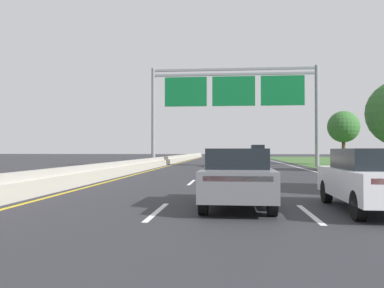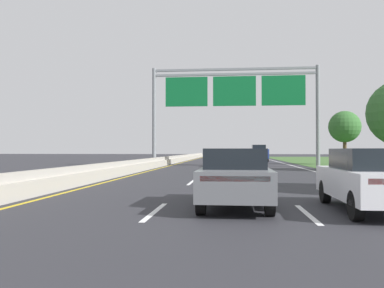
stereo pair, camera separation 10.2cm
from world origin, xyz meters
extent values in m
plane|color=#2B2B30|center=(0.00, 35.00, 0.00)|extent=(220.00, 220.00, 0.00)
cube|color=white|center=(-1.85, 10.50, 0.00)|extent=(0.14, 3.00, 0.01)
cube|color=white|center=(-1.85, 19.50, 0.00)|extent=(0.14, 3.00, 0.01)
cube|color=white|center=(-1.85, 28.50, 0.00)|extent=(0.14, 3.00, 0.01)
cube|color=white|center=(-1.85, 37.50, 0.00)|extent=(0.14, 3.00, 0.01)
cube|color=white|center=(-1.85, 46.50, 0.00)|extent=(0.14, 3.00, 0.01)
cube|color=white|center=(-1.85, 55.50, 0.00)|extent=(0.14, 3.00, 0.01)
cube|color=white|center=(-1.85, 64.50, 0.00)|extent=(0.14, 3.00, 0.01)
cube|color=white|center=(-1.85, 73.50, 0.00)|extent=(0.14, 3.00, 0.01)
cube|color=white|center=(-1.85, 82.50, 0.00)|extent=(0.14, 3.00, 0.01)
cube|color=white|center=(1.85, 10.50, 0.00)|extent=(0.14, 3.00, 0.01)
cube|color=white|center=(1.85, 19.50, 0.00)|extent=(0.14, 3.00, 0.01)
cube|color=white|center=(1.85, 28.50, 0.00)|extent=(0.14, 3.00, 0.01)
cube|color=white|center=(1.85, 37.50, 0.00)|extent=(0.14, 3.00, 0.01)
cube|color=white|center=(1.85, 46.50, 0.00)|extent=(0.14, 3.00, 0.01)
cube|color=white|center=(1.85, 55.50, 0.00)|extent=(0.14, 3.00, 0.01)
cube|color=white|center=(1.85, 64.50, 0.00)|extent=(0.14, 3.00, 0.01)
cube|color=white|center=(1.85, 73.50, 0.00)|extent=(0.14, 3.00, 0.01)
cube|color=white|center=(1.85, 82.50, 0.00)|extent=(0.14, 3.00, 0.01)
cube|color=white|center=(5.90, 35.00, 0.00)|extent=(0.16, 106.00, 0.01)
cube|color=gold|center=(-5.90, 35.00, 0.00)|extent=(0.16, 106.00, 0.01)
cube|color=#A8A399|center=(-6.60, 35.00, 0.28)|extent=(0.60, 110.00, 0.55)
cube|color=#A8A399|center=(-6.60, 35.00, 0.70)|extent=(0.25, 110.00, 0.30)
cylinder|color=gray|center=(-7.05, 37.08, 4.52)|extent=(0.36, 0.36, 9.05)
cylinder|color=gray|center=(7.65, 37.08, 4.52)|extent=(0.36, 0.36, 9.05)
cube|color=gray|center=(0.30, 37.08, 8.82)|extent=(14.70, 0.24, 0.20)
cube|color=gray|center=(0.30, 37.08, 8.37)|extent=(14.70, 0.24, 0.20)
cube|color=#0C602D|center=(-4.03, 36.90, 6.82)|extent=(3.83, 0.12, 2.67)
cube|color=#0C602D|center=(0.30, 36.90, 6.82)|extent=(3.83, 0.12, 2.67)
cube|color=#0C602D|center=(4.63, 36.90, 6.82)|extent=(3.83, 0.12, 2.67)
cube|color=navy|center=(3.64, 53.87, 0.92)|extent=(2.07, 5.43, 1.00)
cube|color=black|center=(3.63, 54.72, 1.81)|extent=(1.74, 1.92, 0.78)
cube|color=#B21414|center=(3.67, 51.22, 1.22)|extent=(1.68, 0.10, 0.12)
cube|color=navy|center=(3.66, 52.15, 1.52)|extent=(2.03, 1.97, 0.20)
cylinder|color=black|center=(2.77, 55.70, 0.42)|extent=(0.31, 0.84, 0.84)
cylinder|color=black|center=(4.47, 55.72, 0.42)|extent=(0.31, 0.84, 0.84)
cylinder|color=black|center=(2.81, 52.03, 0.42)|extent=(0.31, 0.84, 0.84)
cylinder|color=black|center=(4.51, 52.05, 0.42)|extent=(0.31, 0.84, 0.84)
cube|color=slate|center=(0.14, 11.62, 0.69)|extent=(1.86, 4.42, 0.72)
cube|color=black|center=(0.14, 11.57, 1.31)|extent=(1.59, 2.32, 0.52)
cube|color=#B21414|center=(0.12, 9.46, 0.91)|extent=(1.53, 0.09, 0.12)
cylinder|color=black|center=(-0.64, 13.12, 0.33)|extent=(0.23, 0.66, 0.66)
cylinder|color=black|center=(0.96, 13.10, 0.33)|extent=(0.23, 0.66, 0.66)
cylinder|color=black|center=(-0.67, 10.13, 0.33)|extent=(0.23, 0.66, 0.66)
cylinder|color=black|center=(0.93, 10.11, 0.33)|extent=(0.23, 0.66, 0.66)
cube|color=silver|center=(3.53, 11.14, 0.69)|extent=(1.86, 4.42, 0.72)
cube|color=black|center=(3.53, 11.09, 1.31)|extent=(1.58, 2.31, 0.52)
cylinder|color=black|center=(2.75, 12.64, 0.33)|extent=(0.23, 0.66, 0.66)
cylinder|color=black|center=(4.35, 12.63, 0.33)|extent=(0.23, 0.66, 0.66)
cylinder|color=black|center=(2.72, 9.65, 0.33)|extent=(0.23, 0.66, 0.66)
cube|color=#A38438|center=(-0.12, 37.39, 0.69)|extent=(1.93, 4.44, 0.72)
cube|color=black|center=(-0.12, 37.34, 1.31)|extent=(1.62, 2.34, 0.52)
cube|color=#B21414|center=(-0.17, 35.23, 0.91)|extent=(1.53, 0.12, 0.12)
cylinder|color=black|center=(-0.88, 38.90, 0.33)|extent=(0.24, 0.67, 0.66)
cylinder|color=black|center=(0.72, 38.86, 0.33)|extent=(0.24, 0.67, 0.66)
cylinder|color=black|center=(-0.95, 35.91, 0.33)|extent=(0.24, 0.67, 0.66)
cylinder|color=black|center=(0.65, 35.87, 0.33)|extent=(0.24, 0.67, 0.66)
cylinder|color=#4C3823|center=(11.53, 42.93, 1.31)|extent=(0.36, 0.36, 2.61)
sphere|color=#33662D|center=(11.53, 42.93, 3.90)|extent=(3.22, 3.22, 3.22)
camera|label=1|loc=(-0.05, 0.63, 1.54)|focal=37.67mm
camera|label=2|loc=(0.05, 0.64, 1.54)|focal=37.67mm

